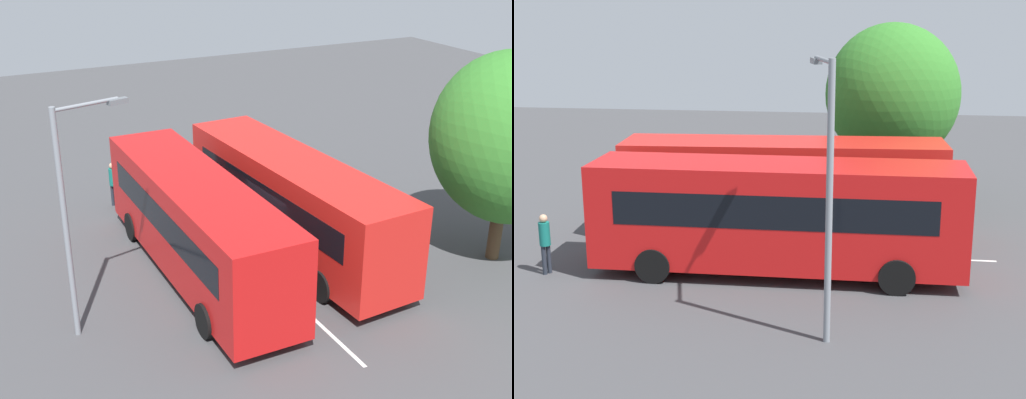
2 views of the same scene
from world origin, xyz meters
The scene contains 7 objects.
ground_plane centered at (0.00, 0.00, 0.00)m, with size 66.14×66.14×0.00m, color #424244.
bus_far_left centered at (0.32, -1.69, 1.84)m, with size 10.90×3.04×3.34m.
bus_center_left centered at (0.07, 1.97, 1.84)m, with size 10.79×2.61×3.34m.
pedestrian centered at (6.82, 2.81, 1.08)m, with size 0.44×0.44×1.82m.
street_lamp centered at (-1.60, 6.10, 3.83)m, with size 0.71×2.16×6.59m.
depot_tree centered at (-3.43, -7.51, 4.29)m, with size 5.36×4.82×7.12m.
lane_stripe_outer_left centered at (0.00, 0.00, 0.00)m, with size 13.17×0.12×0.01m, color silver.
Camera 1 is at (-18.63, 9.25, 11.10)m, focal length 48.46 mm.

